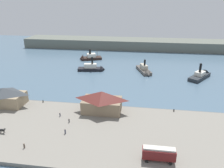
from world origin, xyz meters
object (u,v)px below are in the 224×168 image
(pedestrian_standing_center, at_px, (60,114))
(ferry_departing_north, at_px, (93,68))
(ferry_shed_customs_shed, at_px, (5,96))
(pedestrian_by_tram, at_px, (24,146))
(ferry_outer_harbor, at_px, (89,58))
(street_tram, at_px, (159,153))
(mooring_post_east, at_px, (174,110))
(ferry_shed_east_terminal, at_px, (102,101))
(ferry_moored_west, at_px, (145,70))
(pedestrian_near_cart, at_px, (65,131))
(pedestrian_near_east_shed, at_px, (69,121))
(mooring_post_west, at_px, (43,101))
(ferry_approaching_east, at_px, (201,75))

(pedestrian_standing_center, distance_m, ferry_departing_north, 58.24)
(ferry_shed_customs_shed, relative_size, pedestrian_by_tram, 9.36)
(ferry_shed_customs_shed, height_order, ferry_outer_harbor, ferry_shed_customs_shed)
(street_tram, xyz_separation_m, pedestrian_standing_center, (-34.67, 18.64, -1.72))
(ferry_shed_customs_shed, distance_m, ferry_outer_harbor, 78.39)
(ferry_shed_customs_shed, relative_size, mooring_post_east, 17.47)
(ferry_shed_customs_shed, height_order, ferry_departing_north, ferry_departing_north)
(ferry_shed_east_terminal, xyz_separation_m, street_tram, (19.99, -24.65, -1.78))
(ferry_moored_west, xyz_separation_m, ferry_departing_north, (-31.44, -0.11, -0.04))
(pedestrian_near_cart, height_order, pedestrian_near_east_shed, pedestrian_near_cart)
(ferry_shed_east_terminal, height_order, mooring_post_west, ferry_shed_east_terminal)
(ferry_shed_customs_shed, bearing_deg, ferry_shed_east_terminal, 0.10)
(ferry_departing_north, bearing_deg, street_tram, -65.34)
(pedestrian_by_tram, height_order, mooring_post_east, pedestrian_by_tram)
(street_tram, bearing_deg, pedestrian_near_east_shed, 153.28)
(ferry_approaching_east, bearing_deg, pedestrian_near_cart, -131.28)
(pedestrian_standing_center, distance_m, mooring_post_east, 43.25)
(pedestrian_near_east_shed, bearing_deg, ferry_departing_north, 94.90)
(mooring_post_west, bearing_deg, street_tram, -31.95)
(ferry_shed_customs_shed, relative_size, ferry_shed_east_terminal, 1.05)
(pedestrian_standing_center, relative_size, mooring_post_east, 1.77)
(street_tram, relative_size, ferry_outer_harbor, 0.52)
(mooring_post_west, bearing_deg, ferry_moored_west, 49.03)
(ferry_shed_customs_shed, xyz_separation_m, mooring_post_west, (14.21, 4.03, -3.27))
(ferry_shed_east_terminal, relative_size, ferry_outer_harbor, 0.88)
(pedestrian_by_tram, height_order, ferry_outer_harbor, ferry_outer_harbor)
(mooring_post_west, distance_m, ferry_outer_harbor, 72.70)
(pedestrian_standing_center, xyz_separation_m, ferry_approaching_east, (62.36, 54.32, -0.50))
(ferry_moored_west, height_order, ferry_outer_harbor, ferry_moored_west)
(ferry_shed_customs_shed, height_order, ferry_moored_west, ferry_shed_customs_shed)
(street_tram, height_order, ferry_approaching_east, ferry_approaching_east)
(pedestrian_near_cart, bearing_deg, mooring_post_east, 28.80)
(mooring_post_west, distance_m, ferry_moored_west, 64.09)
(pedestrian_standing_center, height_order, mooring_post_west, pedestrian_standing_center)
(mooring_post_east, bearing_deg, pedestrian_near_cart, -151.20)
(mooring_post_east, distance_m, ferry_outer_harbor, 89.38)
(ferry_departing_north, bearing_deg, pedestrian_near_cart, -84.76)
(ferry_shed_customs_shed, distance_m, pedestrian_near_east_shed, 31.69)
(pedestrian_near_cart, distance_m, ferry_moored_west, 73.08)
(pedestrian_standing_center, bearing_deg, mooring_post_west, 138.35)
(mooring_post_west, distance_m, ferry_departing_north, 49.42)
(pedestrian_near_cart, xyz_separation_m, ferry_outer_harbor, (-15.31, 92.91, -0.55))
(ferry_shed_east_terminal, distance_m, ferry_moored_west, 54.92)
(ferry_shed_east_terminal, distance_m, ferry_approaching_east, 68.00)
(ferry_departing_north, bearing_deg, ferry_approaching_east, -3.55)
(ferry_shed_customs_shed, bearing_deg, mooring_post_west, 15.83)
(pedestrian_by_tram, height_order, pedestrian_standing_center, pedestrian_by_tram)
(mooring_post_west, bearing_deg, ferry_departing_north, 77.64)
(street_tram, bearing_deg, ferry_departing_north, 114.66)
(street_tram, height_order, ferry_departing_north, ferry_departing_north)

